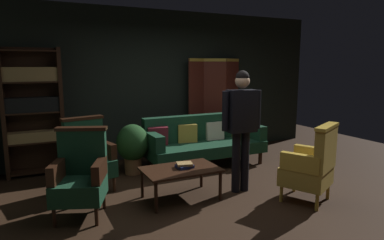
% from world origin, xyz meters
% --- Properties ---
extents(ground_plane, '(10.00, 10.00, 0.00)m').
position_xyz_m(ground_plane, '(0.00, 0.00, 0.00)').
color(ground_plane, black).
extents(back_wall, '(7.20, 0.10, 2.80)m').
position_xyz_m(back_wall, '(0.00, 2.45, 1.40)').
color(back_wall, black).
rests_on(back_wall, ground_plane).
extents(folding_screen, '(1.27, 0.24, 1.90)m').
position_xyz_m(folding_screen, '(1.22, 2.25, 0.99)').
color(folding_screen, '#5B2319').
rests_on(folding_screen, ground_plane).
extents(bookshelf, '(0.90, 0.32, 2.05)m').
position_xyz_m(bookshelf, '(-2.15, 2.19, 1.09)').
color(bookshelf, black).
rests_on(bookshelf, ground_plane).
extents(velvet_couch, '(2.12, 0.78, 0.88)m').
position_xyz_m(velvet_couch, '(0.55, 1.46, 0.46)').
color(velvet_couch, black).
rests_on(velvet_couch, ground_plane).
extents(coffee_table, '(1.00, 0.64, 0.42)m').
position_xyz_m(coffee_table, '(-0.46, 0.21, 0.37)').
color(coffee_table, black).
rests_on(coffee_table, ground_plane).
extents(armchair_gilt_accent, '(0.78, 0.77, 1.04)m').
position_xyz_m(armchair_gilt_accent, '(1.02, -0.63, 0.49)').
color(armchair_gilt_accent, gold).
rests_on(armchair_gilt_accent, ground_plane).
extents(armchair_wing_left, '(0.70, 0.69, 1.04)m').
position_xyz_m(armchair_wing_left, '(-1.49, 1.08, 0.49)').
color(armchair_wing_left, black).
rests_on(armchair_wing_left, ground_plane).
extents(armchair_wing_right, '(0.75, 0.75, 1.04)m').
position_xyz_m(armchair_wing_right, '(-1.72, 0.28, 0.49)').
color(armchair_wing_right, black).
rests_on(armchair_wing_right, ground_plane).
extents(standing_figure, '(0.59, 0.25, 1.70)m').
position_xyz_m(standing_figure, '(0.41, 0.09, 1.03)').
color(standing_figure, black).
rests_on(standing_figure, ground_plane).
extents(potted_plant, '(0.53, 0.53, 0.82)m').
position_xyz_m(potted_plant, '(-0.72, 1.53, 0.47)').
color(potted_plant, brown).
rests_on(potted_plant, ground_plane).
extents(book_navy_cloth, '(0.22, 0.20, 0.04)m').
position_xyz_m(book_navy_cloth, '(-0.40, 0.22, 0.44)').
color(book_navy_cloth, navy).
rests_on(book_navy_cloth, coffee_table).
extents(book_tan_leather, '(0.24, 0.22, 0.03)m').
position_xyz_m(book_tan_leather, '(-0.40, 0.22, 0.47)').
color(book_tan_leather, '#9E7A47').
rests_on(book_tan_leather, book_navy_cloth).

